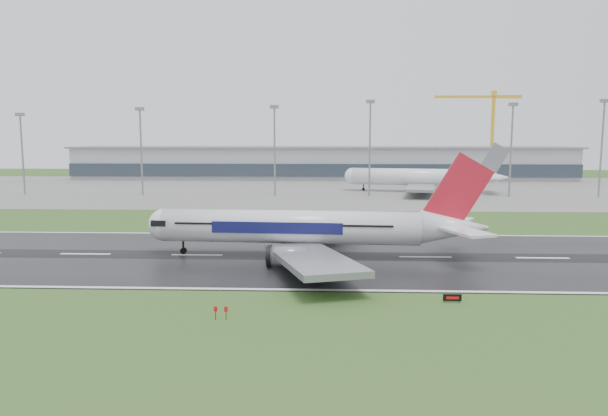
{
  "coord_description": "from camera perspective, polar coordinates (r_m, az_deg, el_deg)",
  "views": [
    {
      "loc": [
        2.93,
        -96.09,
        20.87
      ],
      "look_at": [
        -1.58,
        12.0,
        7.0
      ],
      "focal_mm": 33.16,
      "sensor_mm": 36.0,
      "label": 1
    }
  ],
  "objects": [
    {
      "name": "floodmast_4",
      "position": [
        206.02,
        20.28,
        5.36
      ],
      "size": [
        0.64,
        0.64,
        31.01
      ],
      "primitive_type": "cylinder",
      "color": "gray",
      "rests_on": "ground"
    },
    {
      "name": "parked_airliner",
      "position": [
        214.84,
        11.8,
        3.99
      ],
      "size": [
        70.7,
        67.38,
        17.86
      ],
      "primitive_type": null,
      "rotation": [
        0.0,
        0.0,
        -0.19
      ],
      "color": "white",
      "rests_on": "apron"
    },
    {
      "name": "main_airliner",
      "position": [
        96.67,
        1.0,
        0.12
      ],
      "size": [
        61.95,
        59.32,
        17.36
      ],
      "primitive_type": null,
      "rotation": [
        0.0,
        0.0,
        -0.06
      ],
      "color": "silver",
      "rests_on": "runway"
    },
    {
      "name": "tower_crane",
      "position": [
        308.09,
        18.59,
        7.13
      ],
      "size": [
        44.51,
        3.08,
        43.94
      ],
      "primitive_type": null,
      "rotation": [
        0.0,
        0.0,
        0.01
      ],
      "color": "gold",
      "rests_on": "ground"
    },
    {
      "name": "floodmast_3",
      "position": [
        196.69,
        6.7,
        5.85
      ],
      "size": [
        0.64,
        0.64,
        32.08
      ],
      "primitive_type": "cylinder",
      "color": "gray",
      "rests_on": "ground"
    },
    {
      "name": "runway",
      "position": [
        98.36,
        0.63,
        -4.91
      ],
      "size": [
        400.0,
        45.0,
        0.1
      ],
      "primitive_type": "cube",
      "color": "black",
      "rests_on": "ground"
    },
    {
      "name": "floodmast_2",
      "position": [
        197.04,
        -3.0,
        5.65
      ],
      "size": [
        0.64,
        0.64,
        30.39
      ],
      "primitive_type": "cylinder",
      "color": "gray",
      "rests_on": "ground"
    },
    {
      "name": "floodmast_5",
      "position": [
        217.24,
        27.97,
        5.19
      ],
      "size": [
        0.64,
        0.64,
        32.13
      ],
      "primitive_type": "cylinder",
      "color": "gray",
      "rests_on": "ground"
    },
    {
      "name": "ground",
      "position": [
        98.37,
        0.63,
        -4.94
      ],
      "size": [
        520.0,
        520.0,
        0.0
      ],
      "primitive_type": "plane",
      "color": "#2C4E1C",
      "rests_on": "ground"
    },
    {
      "name": "floodmast_0",
      "position": [
        224.27,
        -26.68,
        4.76
      ],
      "size": [
        0.64,
        0.64,
        27.91
      ],
      "primitive_type": "cylinder",
      "color": "gray",
      "rests_on": "ground"
    },
    {
      "name": "runway_sign",
      "position": [
        74.27,
        14.83,
        -8.85
      ],
      "size": [
        2.31,
        0.54,
        1.04
      ],
      "primitive_type": null,
      "rotation": [
        0.0,
        0.0,
        -0.12
      ],
      "color": "black",
      "rests_on": "ground"
    },
    {
      "name": "apron",
      "position": [
        222.09,
        1.63,
        1.92
      ],
      "size": [
        400.0,
        130.0,
        0.08
      ],
      "primitive_type": "cube",
      "color": "slate",
      "rests_on": "ground"
    },
    {
      "name": "floodmast_1",
      "position": [
        206.89,
        -16.2,
        5.36
      ],
      "size": [
        0.64,
        0.64,
        29.73
      ],
      "primitive_type": "cylinder",
      "color": "gray",
      "rests_on": "ground"
    },
    {
      "name": "terminal",
      "position": [
        281.42,
        1.8,
        4.58
      ],
      "size": [
        240.0,
        36.0,
        15.0
      ],
      "primitive_type": "cube",
      "color": "#9699A1",
      "rests_on": "ground"
    }
  ]
}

